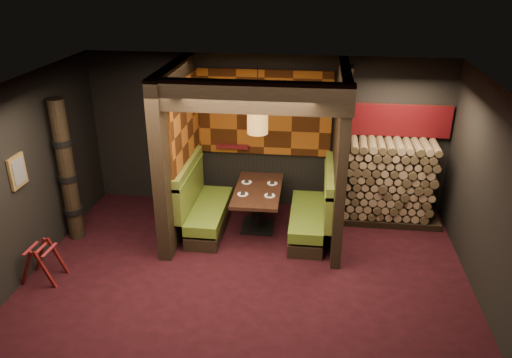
% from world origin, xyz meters
% --- Properties ---
extents(floor, '(6.50, 5.50, 0.02)m').
position_xyz_m(floor, '(0.00, 0.00, -0.01)').
color(floor, black).
rests_on(floor, ground).
extents(ceiling, '(6.50, 5.50, 0.02)m').
position_xyz_m(ceiling, '(0.00, 0.00, 2.86)').
color(ceiling, black).
rests_on(ceiling, ground).
extents(wall_back, '(6.50, 0.02, 2.85)m').
position_xyz_m(wall_back, '(0.00, 2.76, 1.43)').
color(wall_back, black).
rests_on(wall_back, ground).
extents(wall_front, '(6.50, 0.02, 2.85)m').
position_xyz_m(wall_front, '(0.00, -2.76, 1.43)').
color(wall_front, black).
rests_on(wall_front, ground).
extents(wall_left, '(0.02, 5.50, 2.85)m').
position_xyz_m(wall_left, '(-3.26, 0.00, 1.43)').
color(wall_left, black).
rests_on(wall_left, ground).
extents(wall_right, '(0.02, 5.50, 2.85)m').
position_xyz_m(wall_right, '(3.26, 0.00, 1.43)').
color(wall_right, black).
rests_on(wall_right, ground).
extents(partition_left, '(0.20, 2.20, 2.85)m').
position_xyz_m(partition_left, '(-1.35, 1.65, 1.43)').
color(partition_left, black).
rests_on(partition_left, floor).
extents(partition_right, '(0.15, 2.10, 2.85)m').
position_xyz_m(partition_right, '(1.30, 1.70, 1.43)').
color(partition_right, black).
rests_on(partition_right, floor).
extents(header_beam, '(2.85, 0.18, 0.44)m').
position_xyz_m(header_beam, '(-0.02, 0.70, 2.63)').
color(header_beam, black).
rests_on(header_beam, partition_left).
extents(tapa_back_panel, '(2.40, 0.06, 1.55)m').
position_xyz_m(tapa_back_panel, '(-0.02, 2.71, 1.82)').
color(tapa_back_panel, '#8D4512').
rests_on(tapa_back_panel, wall_back).
extents(tapa_side_panel, '(0.04, 1.85, 1.45)m').
position_xyz_m(tapa_side_panel, '(-1.23, 1.82, 1.85)').
color(tapa_side_panel, '#8D4512').
rests_on(tapa_side_panel, partition_left).
extents(lacquer_shelf, '(0.60, 0.12, 0.07)m').
position_xyz_m(lacquer_shelf, '(-0.60, 2.65, 1.18)').
color(lacquer_shelf, '#540F15').
rests_on(lacquer_shelf, wall_back).
extents(booth_bench_left, '(0.68, 1.60, 1.14)m').
position_xyz_m(booth_bench_left, '(-0.96, 1.65, 0.40)').
color(booth_bench_left, black).
rests_on(booth_bench_left, floor).
extents(booth_bench_right, '(0.68, 1.60, 1.14)m').
position_xyz_m(booth_bench_right, '(0.93, 1.65, 0.40)').
color(booth_bench_right, black).
rests_on(booth_bench_right, floor).
extents(dining_table, '(0.79, 1.44, 0.76)m').
position_xyz_m(dining_table, '(-0.03, 1.77, 0.52)').
color(dining_table, black).
rests_on(dining_table, floor).
extents(place_settings, '(0.63, 0.67, 0.03)m').
position_xyz_m(place_settings, '(-0.03, 1.77, 0.77)').
color(place_settings, white).
rests_on(place_settings, dining_table).
extents(pendant_lamp, '(0.34, 0.34, 1.08)m').
position_xyz_m(pendant_lamp, '(-0.03, 1.72, 2.00)').
color(pendant_lamp, olive).
rests_on(pendant_lamp, ceiling).
extents(framed_picture, '(0.05, 0.36, 0.46)m').
position_xyz_m(framed_picture, '(-3.22, 0.10, 1.62)').
color(framed_picture, brown).
rests_on(framed_picture, wall_left).
extents(luggage_rack, '(0.59, 0.42, 0.62)m').
position_xyz_m(luggage_rack, '(-2.97, -0.12, 0.31)').
color(luggage_rack, '#4D0E0D').
rests_on(luggage_rack, floor).
extents(totem_column, '(0.31, 0.31, 2.40)m').
position_xyz_m(totem_column, '(-3.05, 1.10, 1.19)').
color(totem_column, black).
rests_on(totem_column, floor).
extents(firewood_stack, '(1.73, 0.70, 1.50)m').
position_xyz_m(firewood_stack, '(2.29, 2.35, 0.75)').
color(firewood_stack, black).
rests_on(firewood_stack, floor).
extents(mosaic_header, '(1.83, 0.10, 0.56)m').
position_xyz_m(mosaic_header, '(2.29, 2.68, 1.78)').
color(mosaic_header, maroon).
rests_on(mosaic_header, wall_back).
extents(bay_front_post, '(0.08, 0.08, 2.85)m').
position_xyz_m(bay_front_post, '(1.39, 1.96, 1.43)').
color(bay_front_post, black).
rests_on(bay_front_post, floor).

